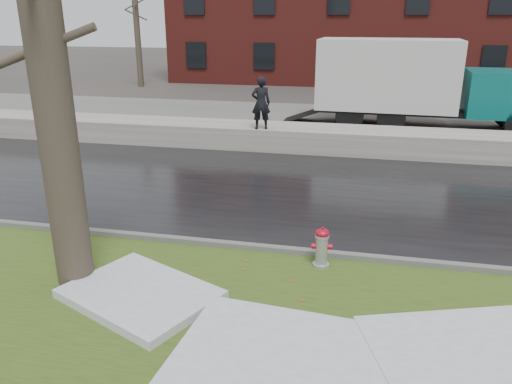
% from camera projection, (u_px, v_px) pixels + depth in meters
% --- Properties ---
extents(ground, '(120.00, 120.00, 0.00)m').
position_uv_depth(ground, '(252.00, 278.00, 8.35)').
color(ground, '#47423D').
rests_on(ground, ground).
extents(verge, '(60.00, 4.50, 0.04)m').
position_uv_depth(verge, '(233.00, 319.00, 7.19)').
color(verge, '#2E4617').
rests_on(verge, ground).
extents(road, '(60.00, 7.00, 0.03)m').
position_uv_depth(road, '(291.00, 191.00, 12.49)').
color(road, black).
rests_on(road, ground).
extents(parking_lot, '(60.00, 9.00, 0.03)m').
position_uv_depth(parking_lot, '(322.00, 123.00, 20.32)').
color(parking_lot, slate).
rests_on(parking_lot, ground).
extents(curb, '(60.00, 0.15, 0.14)m').
position_uv_depth(curb, '(264.00, 249.00, 9.24)').
color(curb, slate).
rests_on(curb, ground).
extents(snowbank, '(60.00, 1.60, 0.75)m').
position_uv_depth(snowbank, '(310.00, 139.00, 16.24)').
color(snowbank, '#B7B1A7').
rests_on(snowbank, ground).
extents(brick_building, '(26.00, 12.00, 10.00)m').
position_uv_depth(brick_building, '(377.00, 3.00, 33.92)').
color(brick_building, maroon).
rests_on(brick_building, ground).
extents(bg_tree_left, '(1.40, 1.62, 6.50)m').
position_uv_depth(bg_tree_left, '(137.00, 30.00, 29.90)').
color(bg_tree_left, '#504639').
rests_on(bg_tree_left, ground).
extents(bg_tree_center, '(1.40, 1.62, 6.50)m').
position_uv_depth(bg_tree_center, '(249.00, 29.00, 32.39)').
color(bg_tree_center, '#504639').
rests_on(bg_tree_center, ground).
extents(fire_hydrant, '(0.36, 0.31, 0.73)m').
position_uv_depth(fire_hydrant, '(322.00, 246.00, 8.54)').
color(fire_hydrant, '#ACAFB4').
rests_on(fire_hydrant, verge).
extents(tree, '(1.49, 1.74, 7.21)m').
position_uv_depth(tree, '(46.00, 52.00, 7.02)').
color(tree, '#504639').
rests_on(tree, verge).
extents(box_truck, '(10.04, 2.65, 3.34)m').
position_uv_depth(box_truck, '(415.00, 82.00, 19.03)').
color(box_truck, black).
rests_on(box_truck, ground).
extents(worker, '(0.69, 0.56, 1.64)m').
position_uv_depth(worker, '(261.00, 103.00, 15.59)').
color(worker, black).
rests_on(worker, snowbank).
extents(snow_patch_near, '(2.76, 2.22, 0.16)m').
position_uv_depth(snow_patch_near, '(281.00, 358.00, 6.21)').
color(snow_patch_near, silver).
rests_on(snow_patch_near, verge).
extents(snow_patch_far, '(2.67, 2.37, 0.14)m').
position_uv_depth(snow_patch_far, '(140.00, 294.00, 7.66)').
color(snow_patch_far, silver).
rests_on(snow_patch_far, verge).
extents(snow_patch_side, '(3.23, 2.61, 0.18)m').
position_uv_depth(snow_patch_side, '(483.00, 355.00, 6.25)').
color(snow_patch_side, silver).
rests_on(snow_patch_side, verge).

